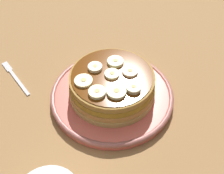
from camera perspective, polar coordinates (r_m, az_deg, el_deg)
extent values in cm
cube|color=olive|center=(56.38, 0.00, -3.28)|extent=(140.00, 140.00, 3.00)
cylinder|color=#CC594C|center=(54.67, 0.00, -1.78)|extent=(25.03, 25.03, 1.49)
torus|color=#965750|center=(54.28, 0.00, -1.42)|extent=(25.33, 25.33, 1.05)
cylinder|color=tan|center=(53.67, 0.09, -0.79)|extent=(17.46, 17.46, 1.25)
cylinder|color=#B17E42|center=(52.75, -0.32, 0.12)|extent=(17.13, 17.13, 1.25)
cylinder|color=olive|center=(52.03, -0.22, 1.28)|extent=(16.83, 16.83, 1.25)
cylinder|color=olive|center=(50.78, -0.28, 1.85)|extent=(16.63, 16.63, 1.25)
cylinder|color=#592B0A|center=(50.43, 0.00, 2.57)|extent=(15.82, 15.82, 0.16)
cylinder|color=#F2EFB7|center=(50.47, -0.26, 3.02)|extent=(2.90, 2.90, 0.66)
cylinder|color=tan|center=(50.22, -0.26, 3.32)|extent=(0.81, 0.81, 0.08)
cylinder|color=#F1E4BE|center=(51.66, -3.68, 4.27)|extent=(2.84, 2.84, 0.80)
cylinder|color=tan|center=(51.37, -3.70, 4.63)|extent=(0.80, 0.80, 0.08)
cylinder|color=#ECF0B2|center=(47.04, 0.98, -1.09)|extent=(3.58, 3.58, 0.78)
cylinder|color=tan|center=(46.71, 0.99, -0.73)|extent=(1.00, 1.00, 0.08)
cylinder|color=#F0E8BC|center=(47.69, 4.67, -0.27)|extent=(2.75, 2.75, 0.95)
cylinder|color=tan|center=(47.31, 4.70, 0.15)|extent=(0.77, 0.77, 0.08)
cylinder|color=#F7E2C3|center=(50.90, 3.91, 3.34)|extent=(3.08, 3.08, 0.65)
cylinder|color=tan|center=(50.65, 3.93, 3.63)|extent=(0.86, 0.86, 0.08)
cylinder|color=#ECF0B7|center=(52.78, 0.73, 5.47)|extent=(3.29, 3.29, 0.77)
cylinder|color=tan|center=(52.49, 0.73, 5.82)|extent=(0.92, 0.92, 0.08)
cylinder|color=#FAF0B3|center=(49.30, -6.20, 1.30)|extent=(3.45, 3.45, 0.62)
cylinder|color=tan|center=(49.05, -6.23, 1.58)|extent=(0.97, 0.97, 0.08)
cylinder|color=#F4F1B5|center=(47.02, -3.23, -1.17)|extent=(3.18, 3.18, 0.82)
cylinder|color=tan|center=(46.68, -3.25, -0.80)|extent=(0.89, 0.89, 0.08)
cube|color=silver|center=(61.47, -19.53, 1.03)|extent=(0.89, 9.51, 0.50)
cube|color=silver|center=(66.31, -21.80, 4.19)|extent=(1.33, 3.52, 0.50)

